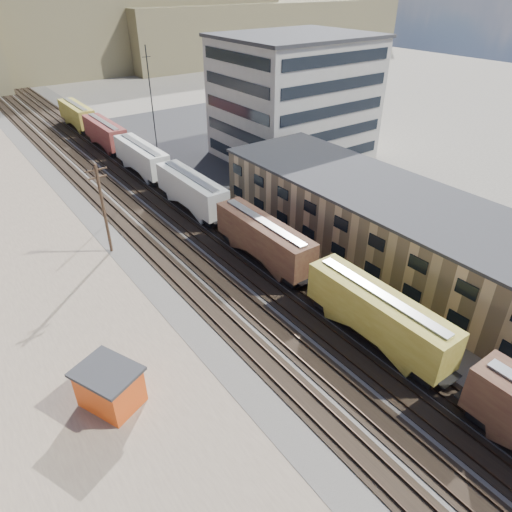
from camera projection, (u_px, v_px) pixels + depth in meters
ballast_bed at (152, 206)px, 59.77m from camera, size 18.00×200.00×0.06m
dirt_yard at (2, 297)px, 42.88m from camera, size 24.00×180.00×0.03m
asphalt_lot at (353, 203)px, 60.45m from camera, size 26.00×120.00×0.04m
rail_tracks at (148, 206)px, 59.45m from camera, size 11.40×200.00×0.24m
freight_train at (224, 211)px, 52.10m from camera, size 3.00×119.74×4.46m
warehouse at (380, 221)px, 48.14m from camera, size 12.40×40.40×7.25m
office_tower at (294, 98)px, 72.32m from camera, size 22.60×18.60×18.45m
utility_pole_north at (103, 207)px, 47.24m from camera, size 2.20×0.32×10.00m
radio_mast at (153, 113)px, 64.88m from camera, size 1.20×0.16×18.00m
maintenance_shed at (110, 386)px, 31.45m from camera, size 4.76×5.26×3.14m
parked_car_blue at (282, 153)px, 75.29m from camera, size 5.35×5.55×1.47m
parked_car_far at (296, 154)px, 74.75m from camera, size 2.81×4.97×1.60m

